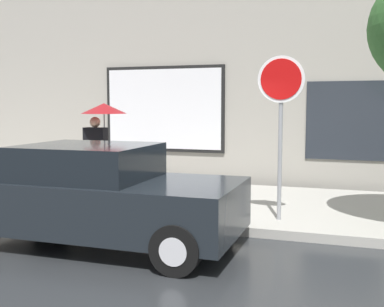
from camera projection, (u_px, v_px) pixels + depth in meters
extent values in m
plane|color=#282B2D|center=(167.00, 250.00, 6.82)|extent=(60.00, 60.00, 0.00)
cube|color=#A3A099|center=(222.00, 203.00, 9.64)|extent=(20.00, 4.00, 0.15)
cube|color=#9E998E|center=(249.00, 46.00, 11.65)|extent=(20.00, 0.40, 7.00)
cube|color=black|center=(164.00, 109.00, 12.28)|extent=(3.23, 0.06, 2.19)
cube|color=silver|center=(163.00, 109.00, 12.25)|extent=(3.07, 0.03, 2.03)
cube|color=#262B33|center=(347.00, 121.00, 10.89)|extent=(1.80, 0.04, 1.80)
cube|color=black|center=(101.00, 203.00, 7.01)|extent=(4.08, 1.84, 0.73)
cube|color=black|center=(88.00, 161.00, 7.01)|extent=(1.84, 1.62, 0.49)
cylinder|color=black|center=(214.00, 218.00, 7.36)|extent=(0.64, 0.22, 0.64)
cylinder|color=silver|center=(214.00, 218.00, 7.36)|extent=(0.35, 0.24, 0.35)
cylinder|color=black|center=(176.00, 249.00, 5.77)|extent=(0.64, 0.22, 0.64)
cylinder|color=silver|center=(176.00, 249.00, 5.77)|extent=(0.35, 0.24, 0.35)
cylinder|color=black|center=(50.00, 205.00, 8.31)|extent=(0.64, 0.22, 0.64)
cylinder|color=silver|center=(50.00, 205.00, 8.31)|extent=(0.35, 0.24, 0.35)
cylinder|color=white|center=(182.00, 196.00, 8.51)|extent=(0.22, 0.22, 0.59)
sphere|color=#BBBBB7|center=(182.00, 179.00, 8.48)|extent=(0.23, 0.23, 0.23)
cylinder|color=#BBBBB7|center=(179.00, 196.00, 8.35)|extent=(0.09, 0.12, 0.09)
cylinder|color=#BBBBB7|center=(185.00, 193.00, 8.65)|extent=(0.09, 0.12, 0.09)
cylinder|color=white|center=(182.00, 210.00, 8.53)|extent=(0.30, 0.30, 0.06)
cylinder|color=black|center=(92.00, 174.00, 10.32)|extent=(0.14, 0.14, 0.84)
cylinder|color=black|center=(101.00, 175.00, 10.25)|extent=(0.14, 0.14, 0.84)
cube|color=black|center=(95.00, 141.00, 10.21)|extent=(0.49, 0.22, 0.59)
sphere|color=tan|center=(95.00, 122.00, 10.17)|extent=(0.23, 0.23, 0.23)
cylinder|color=#4C4C51|center=(104.00, 130.00, 10.12)|extent=(0.02, 0.02, 0.90)
cone|color=maroon|center=(104.00, 108.00, 10.07)|extent=(0.96, 0.96, 0.22)
cylinder|color=gray|center=(280.00, 140.00, 7.85)|extent=(0.07, 0.07, 2.67)
cylinder|color=white|center=(281.00, 79.00, 7.71)|extent=(0.76, 0.02, 0.76)
cylinder|color=red|center=(281.00, 79.00, 7.70)|extent=(0.66, 0.02, 0.66)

